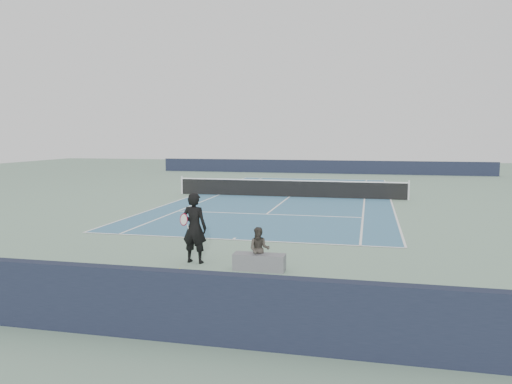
% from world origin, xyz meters
% --- Properties ---
extents(ground, '(80.00, 80.00, 0.00)m').
position_xyz_m(ground, '(0.00, 0.00, 0.00)').
color(ground, gray).
extents(court_surface, '(10.97, 23.77, 0.01)m').
position_xyz_m(court_surface, '(0.00, 0.00, 0.01)').
color(court_surface, '#396988').
rests_on(court_surface, ground).
extents(tennis_net, '(12.90, 0.10, 1.07)m').
position_xyz_m(tennis_net, '(0.00, 0.00, 0.50)').
color(tennis_net, silver).
rests_on(tennis_net, ground).
extents(windscreen_far, '(30.00, 0.25, 1.20)m').
position_xyz_m(windscreen_far, '(0.00, 17.88, 0.60)').
color(windscreen_far, black).
rests_on(windscreen_far, ground).
extents(windscreen_near, '(30.00, 0.25, 1.20)m').
position_xyz_m(windscreen_near, '(0.00, -19.88, 0.60)').
color(windscreen_near, black).
rests_on(windscreen_near, ground).
extents(tennis_player, '(0.84, 0.60, 1.92)m').
position_xyz_m(tennis_player, '(-0.23, -14.93, 0.96)').
color(tennis_player, black).
rests_on(tennis_player, ground).
extents(tennis_ball, '(0.07, 0.07, 0.07)m').
position_xyz_m(tennis_ball, '(-0.32, -15.81, 0.03)').
color(tennis_ball, yellow).
rests_on(tennis_ball, ground).
extents(spectator_bench, '(1.35, 0.52, 1.14)m').
position_xyz_m(spectator_bench, '(1.65, -15.30, 0.39)').
color(spectator_bench, slate).
rests_on(spectator_bench, ground).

